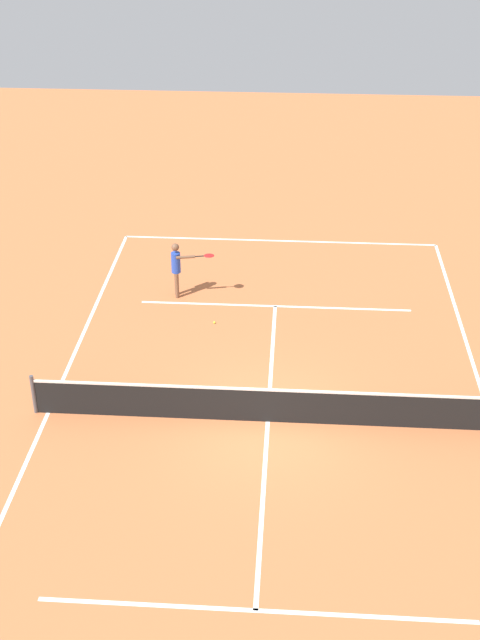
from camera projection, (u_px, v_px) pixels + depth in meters
ground_plane at (268, 421)px, 20.60m from camera, size 60.00×60.00×0.00m
court_lines at (268, 421)px, 20.60m from camera, size 10.94×21.15×0.01m
tennis_net at (268, 405)px, 20.35m from camera, size 11.54×0.10×1.07m
player_serving at (178, 265)px, 25.65m from camera, size 1.33×0.45×1.77m
tennis_ball at (214, 322)px, 24.69m from camera, size 0.07×0.07×0.07m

